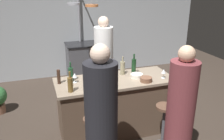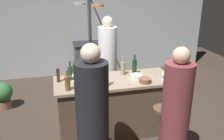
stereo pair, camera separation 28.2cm
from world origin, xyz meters
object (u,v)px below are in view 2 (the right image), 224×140
Objects in this scene: guest_left at (93,124)px; wine_bottle_dark at (106,78)px; wine_bottle_green at (70,73)px; wine_glass_near_right_guest at (74,75)px; chef at (108,64)px; pepper_mill at (58,75)px; bar_stool_right at (161,127)px; mixing_bowl_ceramic at (136,76)px; wine_bottle_amber at (68,83)px; potted_plant at (3,94)px; wine_bottle_red at (134,67)px; stove_range at (90,60)px; guest_right at (175,117)px; wine_glass_near_left_guest at (164,73)px; bar_stool_left at (89,138)px; wine_bottle_white at (123,68)px; wine_glass_by_chef at (86,80)px; mixing_bowl_wooden at (145,80)px.

guest_left is 0.85m from wine_bottle_dark.
wine_bottle_green is 2.00× the size of wine_glass_near_right_guest.
chef reaches higher than pepper_mill.
bar_stool_right is 0.83m from mixing_bowl_ceramic.
guest_left reaches higher than wine_bottle_amber.
potted_plant is 1.59× the size of wine_bottle_red.
wine_bottle_dark is 0.53m from wine_bottle_amber.
wine_glass_near_right_guest reaches higher than stove_range.
wine_glass_near_right_guest is at bearing 135.76° from guest_right.
wine_bottle_dark reaches higher than wine_glass_near_left_guest.
bar_stool_right is 1.00× the size of bar_stool_left.
chef is at bearing 92.60° from wine_bottle_white.
wine_bottle_dark is at bearing -159.74° from mixing_bowl_ceramic.
wine_bottle_green reaches higher than wine_glass_by_chef.
wine_bottle_red is (1.19, 0.04, 0.02)m from pepper_mill.
wine_bottle_green is (-0.46, 0.37, -0.02)m from wine_bottle_dark.
guest_right is 0.88m from wine_glass_near_left_guest.
guest_right reaches higher than wine_glass_by_chef.
chef is 1.23m from wine_bottle_green.
wine_bottle_dark is at bearing -177.62° from wine_glass_near_left_guest.
potted_plant is at bearing 150.46° from mixing_bowl_ceramic.
mixing_bowl_ceramic is (0.84, 0.94, 0.13)m from guest_left.
guest_left reaches higher than wine_glass_near_left_guest.
guest_right is 1.00m from guest_left.
wine_glass_near_left_guest is 1.00× the size of wine_glass_by_chef.
potted_plant is 3.02m from wine_glass_near_left_guest.
wine_glass_near_left_guest is (2.58, -1.41, 0.71)m from potted_plant.
guest_right is at bearing -41.19° from wine_glass_by_chef.
guest_left is 0.80m from wine_bottle_amber.
wine_bottle_green reaches higher than wine_glass_near_right_guest.
wine_bottle_red is at bearing 52.37° from guest_left.
pepper_mill is at bearing 169.44° from wine_glass_near_left_guest.
stove_range is 2.36m from wine_bottle_white.
wine_bottle_amber is at bearing 106.05° from guest_left.
guest_left is at bearing -73.01° from pepper_mill.
potted_plant is 2.33m from wine_bottle_dark.
wine_glass_by_chef is (-0.95, 0.83, 0.25)m from guest_right.
wine_glass_by_chef is at bearing 154.95° from bar_stool_right.
guest_left is at bearing -127.63° from wine_bottle_red.
chef is 1.26m from wine_glass_near_right_guest.
bar_stool_right is 4.66× the size of wine_glass_by_chef.
potted_plant is (-1.86, -1.23, -0.15)m from stove_range.
mixing_bowl_wooden is at bearing -59.99° from wine_bottle_white.
wine_bottle_white reaches higher than wine_glass_by_chef.
bar_stool_left is at bearing -110.73° from chef.
stove_range is at bearing 86.18° from wine_bottle_dark.
mixing_bowl_ceramic is at bearing 106.80° from bar_stool_right.
bar_stool_right is at bearing 86.77° from guest_right.
stove_range is 2.72× the size of wine_bottle_red.
potted_plant is 1.99m from wine_bottle_amber.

